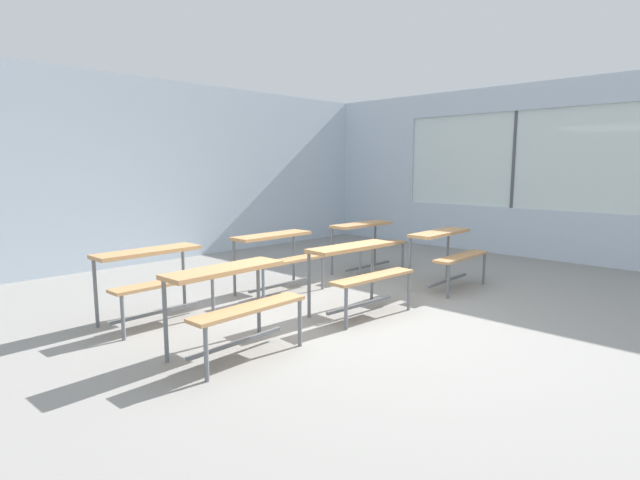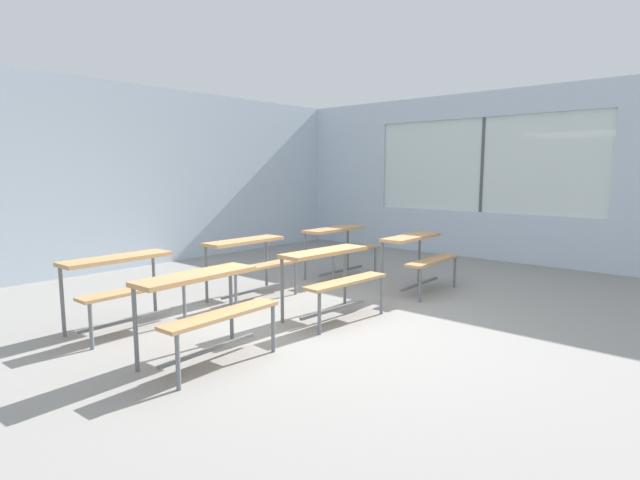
% 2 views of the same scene
% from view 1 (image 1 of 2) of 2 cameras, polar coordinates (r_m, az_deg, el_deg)
% --- Properties ---
extents(ground, '(10.00, 9.00, 0.05)m').
position_cam_1_polar(ground, '(5.29, 3.32, -9.42)').
color(ground, gray).
extents(wall_back, '(10.00, 0.12, 3.00)m').
position_cam_1_polar(wall_back, '(8.68, -19.78, 7.33)').
color(wall_back, silver).
rests_on(wall_back, ground).
extents(wall_right, '(0.12, 9.00, 3.00)m').
position_cam_1_polar(wall_right, '(9.35, 24.80, 6.77)').
color(wall_right, silver).
rests_on(wall_right, ground).
extents(desk_bench_r0c0, '(1.13, 0.64, 0.74)m').
position_cam_1_polar(desk_bench_r0c0, '(4.30, -9.92, -5.58)').
color(desk_bench_r0c0, tan).
rests_on(desk_bench_r0c0, ground).
extents(desk_bench_r0c1, '(1.13, 0.65, 0.74)m').
position_cam_1_polar(desk_bench_r0c1, '(5.41, 4.46, -2.59)').
color(desk_bench_r0c1, tan).
rests_on(desk_bench_r0c1, ground).
extents(desk_bench_r0c2, '(1.12, 0.63, 0.74)m').
position_cam_1_polar(desk_bench_r0c2, '(6.76, 14.30, -0.61)').
color(desk_bench_r0c2, tan).
rests_on(desk_bench_r0c2, ground).
extents(desk_bench_r1c0, '(1.12, 0.63, 0.74)m').
position_cam_1_polar(desk_bench_r1c0, '(5.39, -18.46, -3.04)').
color(desk_bench_r1c0, tan).
rests_on(desk_bench_r1c0, ground).
extents(desk_bench_r1c1, '(1.11, 0.60, 0.74)m').
position_cam_1_polar(desk_bench_r1c1, '(6.32, -4.82, -0.99)').
color(desk_bench_r1c1, tan).
rests_on(desk_bench_r1c1, ground).
extents(desk_bench_r1c2, '(1.11, 0.61, 0.74)m').
position_cam_1_polar(desk_bench_r1c2, '(7.51, 5.40, 0.52)').
color(desk_bench_r1c2, tan).
rests_on(desk_bench_r1c2, ground).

